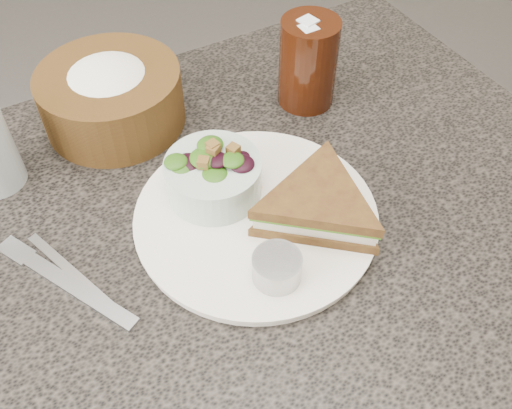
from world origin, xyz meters
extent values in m
cube|color=black|center=(0.00, 0.00, 0.38)|extent=(1.00, 0.70, 0.75)
cylinder|color=white|center=(0.04, -0.02, 0.76)|extent=(0.29, 0.29, 0.01)
cylinder|color=#9D9D9D|center=(0.02, -0.11, 0.78)|extent=(0.07, 0.07, 0.03)
cone|color=orange|center=(0.04, 0.03, 0.78)|extent=(0.07, 0.07, 0.03)
cube|color=#ADB0B4|center=(-0.19, 0.00, 0.75)|extent=(0.10, 0.17, 0.00)
cube|color=#B2B2B3|center=(-0.18, 0.01, 0.75)|extent=(0.07, 0.17, 0.00)
camera|label=1|loc=(-0.17, -0.41, 1.29)|focal=40.00mm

